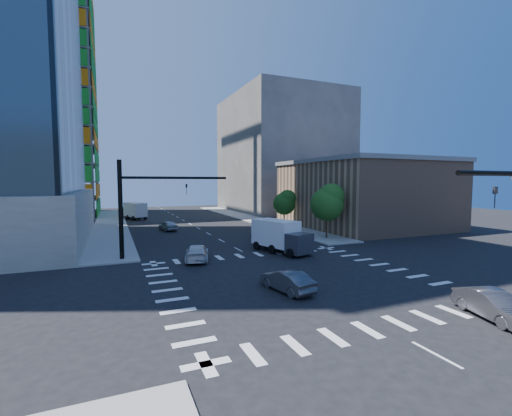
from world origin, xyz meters
TOP-DOWN VIEW (x-y plane):
  - ground at (0.00, 0.00)m, footprint 160.00×160.00m
  - road_markings at (0.00, 0.00)m, footprint 20.00×20.00m
  - sidewalk_ne at (12.50, 40.00)m, footprint 5.00×60.00m
  - sidewalk_nw at (-12.50, 40.00)m, footprint 5.00×60.00m
  - construction_building at (-27.41, 61.93)m, footprint 25.16×34.50m
  - commercial_building at (25.00, 22.00)m, footprint 20.50×22.50m
  - bg_building_ne at (27.00, 55.00)m, footprint 24.00×30.00m
  - signal_mast_nw at (-10.00, 11.50)m, footprint 10.20×0.40m
  - tree_south at (12.63, 13.90)m, footprint 4.16×4.16m
  - tree_north at (12.93, 25.90)m, footprint 3.54×3.52m
  - car_nb_right at (6.00, -10.50)m, footprint 2.62×4.67m
  - car_nb_far at (4.31, 14.20)m, footprint 2.72×5.37m
  - car_sb_near at (-5.19, 8.76)m, footprint 3.22×5.28m
  - car_sb_mid at (-4.70, 29.36)m, footprint 2.57×4.58m
  - car_sb_cross at (-1.80, -2.23)m, footprint 2.24×4.48m
  - box_truck_near at (3.57, 8.79)m, footprint 4.23×6.63m
  - box_truck_far at (-8.50, 47.77)m, footprint 4.72×6.63m

SIDE VIEW (x-z plane):
  - ground at x=0.00m, z-range 0.00..0.00m
  - road_markings at x=0.00m, z-range 0.00..0.01m
  - sidewalk_ne at x=12.50m, z-range 0.00..0.15m
  - sidewalk_nw at x=-12.50m, z-range 0.00..0.15m
  - car_sb_cross at x=-1.80m, z-range 0.00..1.41m
  - car_sb_near at x=-5.19m, z-range 0.00..1.43m
  - car_nb_far at x=4.31m, z-range 0.00..1.45m
  - car_nb_right at x=6.00m, z-range 0.00..1.46m
  - car_sb_mid at x=-4.70m, z-range 0.00..1.47m
  - box_truck_far at x=-8.50m, z-range -0.18..3.02m
  - box_truck_near at x=3.57m, z-range -0.19..3.04m
  - tree_north at x=12.93m, z-range 1.10..6.88m
  - tree_south at x=12.63m, z-range 1.27..8.10m
  - commercial_building at x=25.00m, z-range 0.01..10.61m
  - signal_mast_nw at x=-10.00m, z-range 0.99..9.99m
  - bg_building_ne at x=27.00m, z-range 0.00..28.00m
  - construction_building at x=-27.41m, z-range -10.69..59.91m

